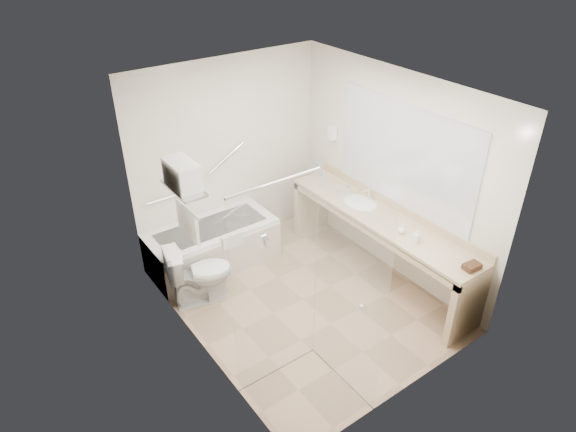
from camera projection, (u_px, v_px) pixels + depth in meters
floor at (303, 299)px, 6.02m from camera, size 3.20×3.20×0.00m
ceiling at (307, 91)px, 4.73m from camera, size 2.60×3.20×0.10m
wall_back at (228, 156)px, 6.48m from camera, size 2.60×0.10×2.50m
wall_front at (421, 286)px, 4.27m from camera, size 2.60×0.10×2.50m
wall_left at (193, 249)px, 4.73m from camera, size 0.10×3.20×2.50m
wall_right at (393, 175)px, 6.02m from camera, size 0.10×3.20×2.50m
bathtub at (213, 246)px, 6.49m from camera, size 1.60×0.73×0.59m
grab_bar_short at (162, 199)px, 6.14m from camera, size 0.40×0.03×0.03m
grab_bar_long at (226, 158)px, 6.43m from camera, size 0.53×0.03×0.33m
shower_enclosure at (311, 290)px, 4.51m from camera, size 0.96×0.91×2.11m
towel_shelf at (183, 183)px, 4.77m from camera, size 0.24×0.55×0.81m
vanity_counter at (380, 232)px, 6.10m from camera, size 0.55×2.70×0.95m
sink at (360, 204)px, 6.30m from camera, size 0.40×0.52×0.14m
faucet at (369, 193)px, 6.31m from camera, size 0.03×0.03×0.14m
mirror at (404, 156)px, 5.76m from camera, size 0.02×2.00×1.20m
hairdryer_unit at (332, 132)px, 6.62m from camera, size 0.08×0.10×0.18m
toilet at (200, 274)px, 5.84m from camera, size 0.83×0.58×0.73m
amenity_basket at (472, 266)px, 5.12m from camera, size 0.19×0.14×0.06m
soap_bottle_a at (416, 239)px, 5.53m from camera, size 0.07×0.15×0.07m
soap_bottle_b at (402, 230)px, 5.67m from camera, size 0.08×0.11×0.08m
water_bottle_left at (317, 171)px, 6.82m from camera, size 0.06×0.06×0.19m
water_bottle_mid at (348, 193)px, 6.30m from camera, size 0.06×0.06×0.20m
water_bottle_right at (321, 181)px, 6.58m from camera, size 0.06×0.06×0.18m
drinking_glass_near at (338, 189)px, 6.47m from camera, size 0.10×0.10×0.10m
drinking_glass_far at (356, 200)px, 6.23m from camera, size 0.10×0.10×0.10m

